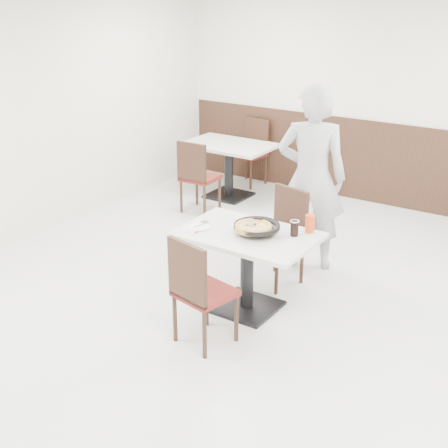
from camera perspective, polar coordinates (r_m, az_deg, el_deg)
The scene contains 20 objects.
floor at distance 5.80m, azimuth 1.53°, elevation -7.71°, with size 7.00×7.00×0.00m, color #ABAAA6.
wall_back at distance 8.37m, azimuth 14.73°, elevation 11.00°, with size 6.00×0.04×2.80m, color beige.
wall_left at distance 7.26m, azimuth -19.11°, elevation 8.99°, with size 0.04×7.00×2.80m, color beige.
wainscot_back at distance 8.54m, azimuth 14.14°, elevation 5.38°, with size 5.90×0.03×1.10m, color black.
main_table at distance 5.64m, azimuth 2.11°, elevation -4.36°, with size 1.20×0.80×0.75m, color beige, non-canonical shape.
chair_near at distance 5.10m, azimuth -1.72°, elevation -6.07°, with size 0.42×0.42×0.95m, color black, non-canonical shape.
chair_far at distance 6.10m, azimuth 4.85°, elevation -1.31°, with size 0.42×0.42×0.95m, color black, non-canonical shape.
trivet at distance 5.49m, azimuth 2.43°, elevation -0.57°, with size 0.13×0.13×0.04m, color black.
pizza_pan at distance 5.46m, azimuth 3.02°, elevation -0.47°, with size 0.32×0.32×0.01m, color black.
pizza at distance 5.43m, azimuth 2.68°, elevation -0.39°, with size 0.33×0.33×0.02m, color tan.
pizza_server at distance 5.45m, azimuth 2.48°, elevation 0.07°, with size 0.07×0.09×0.00m, color silver.
napkin at distance 5.58m, azimuth -2.84°, elevation -0.42°, with size 0.17×0.17×0.00m, color silver.
side_plate at distance 5.59m, azimuth -2.29°, elevation -0.27°, with size 0.20×0.20×0.01m, color white.
fork at distance 5.61m, azimuth -2.10°, elevation -0.08°, with size 0.02×0.17×0.00m, color silver.
cola_glass at distance 5.43m, azimuth 6.45°, elevation -0.43°, with size 0.07×0.07×0.13m, color black.
red_cup at distance 5.52m, azimuth 7.87°, elevation 0.05°, with size 0.08×0.08×0.16m, color red.
diner_person at distance 6.36m, azimuth 7.99°, elevation 4.16°, with size 0.70×0.46×1.92m, color #B1B1B5.
bg_table_left at distance 8.59m, azimuth 0.44°, elevation 4.93°, with size 1.20×0.80×0.75m, color beige, non-canonical shape.
bg_chair_left_near at distance 8.01m, azimuth -2.19°, elevation 4.42°, with size 0.42×0.42×0.95m, color black, non-canonical shape.
bg_chair_left_far at distance 9.10m, azimuth 2.28°, elevation 6.52°, with size 0.42×0.42×0.95m, color black, non-canonical shape.
Camera 1 is at (2.67, -4.30, 2.84)m, focal length 50.00 mm.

